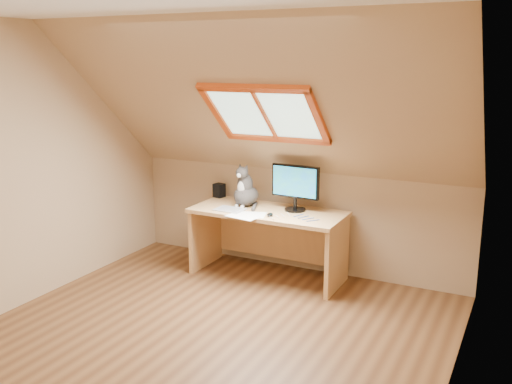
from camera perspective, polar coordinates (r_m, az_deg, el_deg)
The scene contains 10 objects.
ground at distance 4.49m, azimuth -5.12°, elevation -14.47°, with size 3.50×3.50×0.00m, color brown.
room_shell at distance 3.96m, azimuth -6.26°, elevation 3.64°, with size 3.52×3.52×2.41m.
desk at distance 5.56m, azimuth 1.48°, elevation -3.79°, with size 1.47×0.64×0.67m.
monitor at distance 5.38m, azimuth 3.95°, elevation 0.74°, with size 0.48×0.20×0.44m.
cat at distance 5.57m, azimuth -1.06°, elevation 0.15°, with size 0.27×0.31×0.43m.
desk_speaker at distance 5.95m, azimuth -3.71°, elevation 0.16°, with size 0.10×0.10×0.14m, color black.
graphics_tablet at distance 5.45m, azimuth -2.63°, elevation -1.77°, with size 0.28×0.20×0.01m, color #B2B2B7.
mouse at distance 5.23m, azimuth 1.40°, elevation -2.28°, with size 0.05×0.10×0.03m, color black.
papers at distance 5.25m, azimuth -0.79°, elevation -2.38°, with size 0.33×0.27×0.00m.
cables at distance 5.21m, azimuth 3.94°, elevation -2.52°, with size 0.51×0.26×0.01m.
Camera 1 is at (2.13, -3.36, 2.09)m, focal length 40.00 mm.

